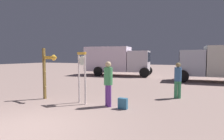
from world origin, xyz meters
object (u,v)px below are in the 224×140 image
arrow_sign (48,67)px  person_distant (178,78)px  person_near_clock (108,81)px  box_truck_near (116,60)px  standing_clock (82,72)px  backpack (123,104)px

arrow_sign → person_distant: size_ratio=1.39×
person_near_clock → box_truck_near: bearing=113.4°
standing_clock → box_truck_near: box_truck_near is taller
person_near_clock → arrow_sign: bearing=-177.0°
person_near_clock → person_distant: person_near_clock is taller
person_distant → backpack: bearing=-120.0°
person_near_clock → person_distant: bearing=50.1°
backpack → person_near_clock: bearing=173.0°
arrow_sign → backpack: bearing=1.1°
person_near_clock → person_distant: 3.42m
person_distant → box_truck_near: (-6.88, 8.24, 0.66)m
arrow_sign → box_truck_near: (-1.84, 11.01, 0.11)m
person_distant → box_truck_near: box_truck_near is taller
arrow_sign → person_distant: 5.78m
standing_clock → backpack: 2.09m
box_truck_near → arrow_sign: bearing=-80.5°
person_distant → person_near_clock: bearing=-129.9°
backpack → person_distant: (1.56, 2.70, 0.71)m
box_truck_near → person_near_clock: bearing=-66.6°
person_distant → box_truck_near: bearing=129.9°
person_near_clock → person_distant: size_ratio=1.05×
backpack → person_distant: size_ratio=0.24×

